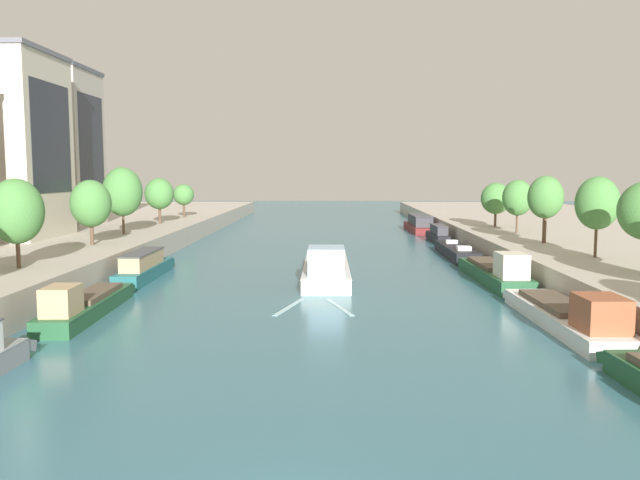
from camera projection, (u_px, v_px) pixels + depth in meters
The scene contains 20 objects.
quay_left at pixel (4, 247), 72.87m from camera, with size 36.00×170.00×2.47m, color #B7AD9E.
barge_midriver at pixel (326, 267), 59.00m from camera, with size 4.24×19.79×3.51m.
wake_behind_barge at pixel (314, 307), 46.37m from camera, with size 5.60×5.90×0.03m.
moored_boat_left_end at pixel (85, 304), 43.25m from camera, with size 2.90×14.41×2.81m.
moored_boat_left_upstream at pixel (144, 267), 58.59m from camera, with size 2.28×13.14×2.57m.
moored_boat_right_end at pixel (568, 315), 39.89m from camera, with size 3.53×16.08×2.93m.
moored_boat_right_upstream at pixel (495, 272), 56.36m from camera, with size 3.33×15.81×3.22m.
moored_boat_right_lone at pixel (456, 251), 73.80m from camera, with size 2.77×15.03×2.35m.
moored_boat_right_downstream at pixel (438, 235), 89.04m from camera, with size 1.98×10.18×2.46m.
moored_boat_right_second at pixel (419, 224), 105.38m from camera, with size 3.49×16.28×2.77m.
tree_left_second at pixel (16, 211), 48.16m from camera, with size 4.03×4.03×6.75m.
tree_left_nearest at pixel (91, 204), 63.62m from camera, with size 3.98×3.98×6.45m.
tree_left_by_lamp at pixel (122, 192), 74.74m from camera, with size 4.56×4.56×7.77m.
tree_left_past_mid at pixel (159, 194), 90.06m from camera, with size 4.05×4.05×6.38m.
tree_left_far at pixel (184, 195), 102.60m from camera, with size 3.23×3.23×5.27m.
tree_right_past_mid at pixel (597, 203), 54.13m from camera, with size 3.62×3.62×6.86m.
tree_right_far at pixel (546, 197), 65.26m from camera, with size 3.56×3.56×6.85m.
tree_right_third at pixel (518, 198), 76.02m from camera, with size 3.56×3.56×6.31m.
tree_right_end_of_row at pixel (496, 198), 84.83m from camera, with size 3.89×3.89×5.81m.
building_left_far_end at pixel (54, 147), 86.56m from camera, with size 10.53×11.02×21.01m.
Camera 1 is at (1.32, -16.68, 9.70)m, focal length 36.18 mm.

